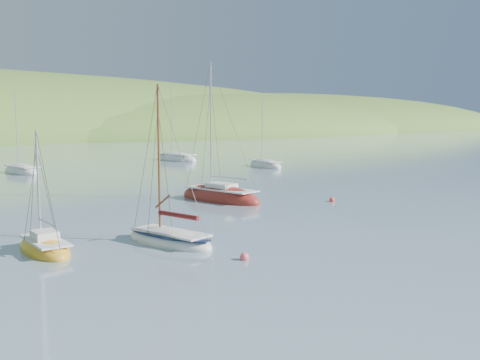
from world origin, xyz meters
TOP-DOWN VIEW (x-y plane):
  - ground at (0.00, 0.00)m, footprint 700.00×700.00m
  - daysailer_white at (-5.64, 6.11)m, footprint 3.25×5.83m
  - sloop_red at (4.55, 16.14)m, footprint 4.06×8.06m
  - sailboat_yellow at (-11.14, 8.20)m, footprint 1.88×4.68m
  - distant_sloop_a at (-1.65, 46.72)m, footprint 3.52×7.43m
  - distant_sloop_b at (22.09, 52.28)m, footprint 4.16×8.93m
  - distant_sloop_d at (25.76, 35.97)m, footprint 3.61×7.22m
  - mooring_buoys at (-1.06, 7.27)m, footprint 22.01×9.65m

SIDE VIEW (x-z plane):
  - ground at x=0.00m, z-range 0.00..0.00m
  - mooring_buoys at x=-1.06m, z-range -0.09..0.33m
  - sailboat_yellow at x=-11.14m, z-range -2.93..3.26m
  - distant_sloop_d at x=25.76m, z-range -4.75..5.10m
  - distant_sloop_a at x=-1.65m, z-range -4.92..5.27m
  - distant_sloop_b at x=22.09m, z-range -5.94..6.34m
  - daysailer_white at x=-5.64m, z-range -4.04..4.44m
  - sloop_red at x=4.55m, z-range -5.48..5.91m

